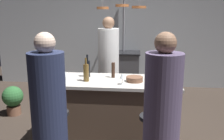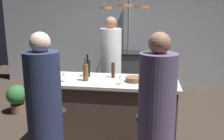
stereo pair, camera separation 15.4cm
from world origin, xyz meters
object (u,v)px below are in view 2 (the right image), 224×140
object	(u,v)px
wine_bottle_dark	(88,68)
wine_bottle_amber	(86,72)
wine_glass_near_right_guest	(65,74)
pepper_mill	(113,70)
chef	(111,70)
wine_glass_near_left_guest	(121,76)
guest_right	(156,126)
wine_bottle_white	(53,70)
mixing_bowl_steel	(157,80)
bar_stool_left	(56,135)
wine_bottle_red	(173,78)
guest_left	(45,120)
stove_range	(127,71)
potted_plant	(17,97)
mixing_bowl_wooden	(134,79)

from	to	relation	value
wine_bottle_dark	wine_bottle_amber	distance (m)	0.23
wine_bottle_dark	wine_glass_near_right_guest	world-z (taller)	wine_bottle_dark
pepper_mill	wine_glass_near_right_guest	distance (m)	0.66
pepper_mill	chef	bearing A→B (deg)	100.89
pepper_mill	wine_glass_near_left_guest	size ratio (longest dim) A/B	1.44
chef	guest_right	bearing A→B (deg)	-69.77
wine_bottle_white	mixing_bowl_steel	bearing A→B (deg)	-2.64
bar_stool_left	wine_bottle_red	xyz separation A→B (m)	(1.34, 0.42, 0.64)
guest_left	chef	bearing A→B (deg)	80.93
guest_right	guest_left	xyz separation A→B (m)	(-1.07, -0.03, -0.00)
stove_range	potted_plant	bearing A→B (deg)	-136.94
wine_bottle_dark	mixing_bowl_steel	distance (m)	0.98
wine_glass_near_left_guest	mixing_bowl_wooden	bearing A→B (deg)	46.28
wine_glass_near_left_guest	wine_glass_near_right_guest	bearing A→B (deg)	178.55
wine_bottle_red	wine_bottle_dark	size ratio (longest dim) A/B	0.94
guest_right	mixing_bowl_wooden	distance (m)	1.00
stove_range	chef	world-z (taller)	chef
potted_plant	pepper_mill	distance (m)	2.07
wine_bottle_amber	mixing_bowl_wooden	xyz separation A→B (m)	(0.63, 0.05, -0.09)
bar_stool_left	wine_bottle_red	distance (m)	1.54
guest_left	guest_right	bearing A→B (deg)	1.51
stove_range	mixing_bowl_steel	bearing A→B (deg)	-76.44
wine_bottle_dark	wine_bottle_amber	size ratio (longest dim) A/B	1.02
stove_range	guest_left	distance (m)	3.51
wine_bottle_white	mixing_bowl_wooden	distance (m)	1.11
wine_bottle_red	wine_glass_near_left_guest	world-z (taller)	wine_bottle_red
wine_bottle_white	mixing_bowl_wooden	world-z (taller)	wine_bottle_white
pepper_mill	wine_bottle_white	distance (m)	0.82
potted_plant	wine_glass_near_left_guest	xyz separation A→B (m)	(1.99, -0.94, 0.71)
wine_bottle_dark	wine_glass_near_left_guest	xyz separation A→B (m)	(0.51, -0.33, -0.02)
mixing_bowl_steel	wine_bottle_white	bearing A→B (deg)	177.36
potted_plant	wine_bottle_amber	distance (m)	1.88
wine_bottle_amber	wine_glass_near_right_guest	world-z (taller)	wine_bottle_amber
wine_glass_near_left_guest	wine_bottle_white	bearing A→B (deg)	169.14
wine_glass_near_right_guest	wine_glass_near_left_guest	xyz separation A→B (m)	(0.73, -0.02, 0.00)
chef	wine_glass_near_left_guest	bearing A→B (deg)	-75.42
guest_right	wine_bottle_amber	size ratio (longest dim) A/B	5.26
pepper_mill	wine_bottle_white	world-z (taller)	wine_bottle_white
wine_bottle_dark	wine_glass_near_left_guest	bearing A→B (deg)	-32.95
wine_bottle_white	wine_glass_near_right_guest	xyz separation A→B (m)	(0.23, -0.17, -0.00)
stove_range	wine_bottle_red	xyz separation A→B (m)	(0.79, -2.65, 0.56)
wine_bottle_amber	wine_glass_near_right_guest	xyz separation A→B (m)	(-0.25, -0.08, -0.01)
wine_bottle_red	mixing_bowl_steel	xyz separation A→B (m)	(-0.18, 0.12, -0.07)
potted_plant	wine_glass_near_right_guest	world-z (taller)	wine_glass_near_right_guest
wine_bottle_red	mixing_bowl_wooden	bearing A→B (deg)	161.81
guest_left	wine_bottle_white	bearing A→B (deg)	107.16
pepper_mill	wine_bottle_red	size ratio (longest dim) A/B	0.72
wine_bottle_red	wine_glass_near_right_guest	xyz separation A→B (m)	(-1.36, 0.02, -0.01)
wine_bottle_white	wine_glass_near_right_guest	size ratio (longest dim) A/B	1.96
guest_right	potted_plant	world-z (taller)	guest_right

